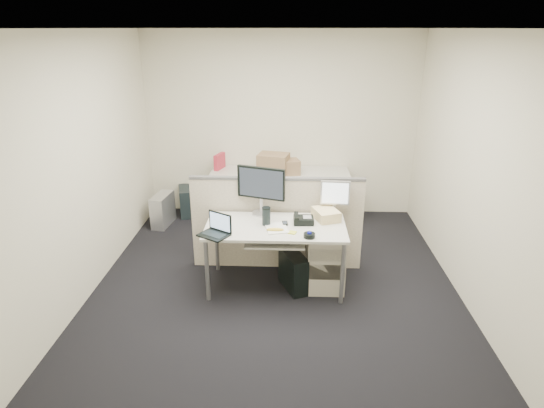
{
  "coord_description": "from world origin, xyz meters",
  "views": [
    {
      "loc": [
        0.14,
        -4.44,
        2.71
      ],
      "look_at": [
        -0.04,
        0.15,
        0.92
      ],
      "focal_mm": 30.0,
      "sensor_mm": 36.0,
      "label": 1
    }
  ],
  "objects_px": {
    "desk": "(276,231)",
    "laptop": "(213,226)",
    "desk_phone": "(304,220)",
    "monitor_main": "(261,191)"
  },
  "relations": [
    {
      "from": "desk",
      "to": "laptop",
      "type": "xyz_separation_m",
      "value": [
        -0.62,
        -0.28,
        0.17
      ]
    },
    {
      "from": "laptop",
      "to": "desk",
      "type": "bearing_deg",
      "value": 55.98
    },
    {
      "from": "desk",
      "to": "laptop",
      "type": "relative_size",
      "value": 5.15
    },
    {
      "from": "desk_phone",
      "to": "desk",
      "type": "bearing_deg",
      "value": -167.06
    },
    {
      "from": "desk",
      "to": "laptop",
      "type": "distance_m",
      "value": 0.7
    },
    {
      "from": "desk_phone",
      "to": "monitor_main",
      "type": "bearing_deg",
      "value": 151.06
    },
    {
      "from": "desk",
      "to": "monitor_main",
      "type": "height_order",
      "value": "monitor_main"
    },
    {
      "from": "laptop",
      "to": "desk_phone",
      "type": "relative_size",
      "value": 1.36
    },
    {
      "from": "monitor_main",
      "to": "laptop",
      "type": "distance_m",
      "value": 0.77
    },
    {
      "from": "desk",
      "to": "desk_phone",
      "type": "bearing_deg",
      "value": 14.93
    }
  ]
}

